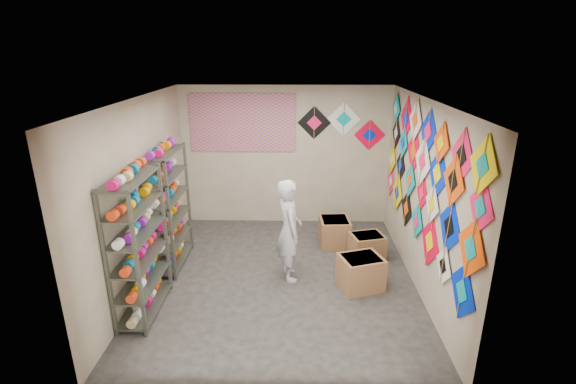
{
  "coord_description": "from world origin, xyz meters",
  "views": [
    {
      "loc": [
        0.23,
        -5.59,
        3.35
      ],
      "look_at": [
        0.1,
        0.3,
        1.3
      ],
      "focal_mm": 26.0,
      "sensor_mm": 36.0,
      "label": 1
    }
  ],
  "objects_px": {
    "shelf_rack_back": "(169,209)",
    "carton_b": "(367,247)",
    "carton_a": "(361,272)",
    "shopkeeper": "(289,230)",
    "shelf_rack_front": "(139,246)",
    "carton_c": "(334,232)"
  },
  "relations": [
    {
      "from": "shelf_rack_front",
      "to": "carton_a",
      "type": "relative_size",
      "value": 3.23
    },
    {
      "from": "shopkeeper",
      "to": "carton_c",
      "type": "distance_m",
      "value": 1.48
    },
    {
      "from": "shelf_rack_back",
      "to": "carton_b",
      "type": "xyz_separation_m",
      "value": [
        3.18,
        0.23,
        -0.74
      ]
    },
    {
      "from": "shopkeeper",
      "to": "carton_c",
      "type": "xyz_separation_m",
      "value": [
        0.78,
        1.13,
        -0.54
      ]
    },
    {
      "from": "shopkeeper",
      "to": "carton_b",
      "type": "height_order",
      "value": "shopkeeper"
    },
    {
      "from": "carton_a",
      "to": "carton_c",
      "type": "distance_m",
      "value": 1.43
    },
    {
      "from": "carton_b",
      "to": "carton_c",
      "type": "xyz_separation_m",
      "value": [
        -0.5,
        0.51,
        0.03
      ]
    },
    {
      "from": "shelf_rack_front",
      "to": "carton_c",
      "type": "bearing_deg",
      "value": 37.21
    },
    {
      "from": "shopkeeper",
      "to": "carton_b",
      "type": "bearing_deg",
      "value": -77.33
    },
    {
      "from": "shelf_rack_back",
      "to": "carton_b",
      "type": "bearing_deg",
      "value": 4.17
    },
    {
      "from": "carton_a",
      "to": "carton_b",
      "type": "xyz_separation_m",
      "value": [
        0.23,
        0.9,
        -0.03
      ]
    },
    {
      "from": "shelf_rack_front",
      "to": "carton_a",
      "type": "xyz_separation_m",
      "value": [
        2.95,
        0.63,
        -0.7
      ]
    },
    {
      "from": "carton_b",
      "to": "carton_c",
      "type": "distance_m",
      "value": 0.71
    },
    {
      "from": "shelf_rack_front",
      "to": "shopkeeper",
      "type": "relative_size",
      "value": 1.21
    },
    {
      "from": "carton_a",
      "to": "shelf_rack_back",
      "type": "bearing_deg",
      "value": 148.83
    },
    {
      "from": "carton_b",
      "to": "carton_c",
      "type": "height_order",
      "value": "carton_c"
    },
    {
      "from": "carton_a",
      "to": "carton_c",
      "type": "bearing_deg",
      "value": 82.29
    },
    {
      "from": "shelf_rack_back",
      "to": "shopkeeper",
      "type": "xyz_separation_m",
      "value": [
        1.9,
        -0.39,
        -0.17
      ]
    },
    {
      "from": "shelf_rack_back",
      "to": "carton_a",
      "type": "relative_size",
      "value": 3.23
    },
    {
      "from": "shopkeeper",
      "to": "carton_c",
      "type": "height_order",
      "value": "shopkeeper"
    },
    {
      "from": "carton_a",
      "to": "shopkeeper",
      "type": "bearing_deg",
      "value": 146.82
    },
    {
      "from": "carton_b",
      "to": "shopkeeper",
      "type": "bearing_deg",
      "value": -168.58
    }
  ]
}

